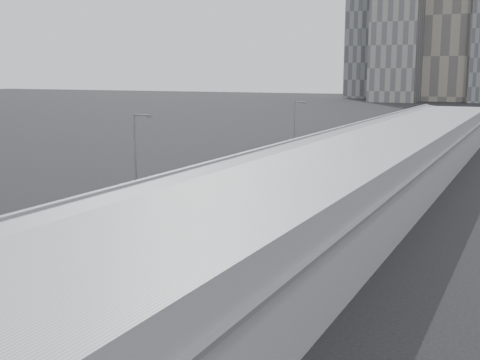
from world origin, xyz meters
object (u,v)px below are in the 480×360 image
Objects in this scene: bus_5 at (308,168)px; street_lamp_far at (296,128)px; bus_4 at (253,188)px; street_lamp_near at (137,160)px; bus_2 at (64,265)px; bus_6 at (344,155)px; shipping_container at (334,140)px; suv at (362,134)px; bus_3 at (188,213)px.

street_lamp_far reaches higher than bus_5.
street_lamp_far reaches higher than bus_4.
street_lamp_near is (-6.80, -27.60, 4.15)m from bus_5.
bus_2 is 1.00× the size of bus_6.
bus_4 is at bearing -66.44° from shipping_container.
bus_4 is 1.37× the size of street_lamp_near.
suv is (-0.34, 80.42, -4.82)m from street_lamp_near.
suv is (-6.84, 97.42, -0.66)m from bus_2.
bus_6 is at bearing -53.54° from shipping_container.
bus_4 is 13.43m from street_lamp_near.
bus_3 reaches higher than bus_5.
bus_4 is 2.29× the size of suv.
bus_2 is 97.66m from suv.
suv is (-0.87, 41.44, -4.59)m from street_lamp_far.
street_lamp_near reaches higher than shipping_container.
street_lamp_far is 1.57× the size of shipping_container.
bus_3 reaches higher than bus_4.
bus_4 is at bearing 91.95° from bus_2.
bus_5 is at bearing -61.15° from street_lamp_far.
bus_2 is 58.24m from bus_6.
bus_3 is 64.52m from shipping_container.
suv is at bearing 94.20° from bus_4.
bus_5 is 1.00× the size of bus_6.
bus_4 reaches higher than bus_5.
suv is (-7.14, 52.82, -0.67)m from bus_5.
bus_6 is 2.06× the size of suv.
bus_3 is 1.12× the size of bus_5.
bus_4 is 16.71m from bus_5.
bus_3 reaches higher than suv.
bus_5 is 28.73m from street_lamp_near.
bus_4 is at bearing -86.70° from bus_5.
bus_6 is at bearing 18.21° from street_lamp_far.
street_lamp_far reaches higher than suv.
shipping_container is 18.25m from suv.
bus_5 reaches higher than suv.
bus_2 is 15.08m from bus_3.
street_lamp_far is 23.60m from shipping_container.
street_lamp_far is at bearing 89.21° from street_lamp_near.
street_lamp_near is 62.34m from shipping_container.
bus_4 is at bearing -77.47° from street_lamp_far.
shipping_container is (-7.56, 34.58, -0.22)m from bus_5.
bus_6 is at bearing 87.20° from bus_4.
bus_6 is at bearing -101.77° from suv.
street_lamp_near is 38.98m from street_lamp_far.
street_lamp_near reaches higher than street_lamp_far.
bus_2 is at bearing -108.92° from suv.
bus_2 is at bearing -69.07° from street_lamp_near.
shipping_container is (-7.54, 51.29, -0.39)m from bus_4.
shipping_container is at bearing 90.70° from street_lamp_near.
bus_2 is 0.89× the size of bus_4.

